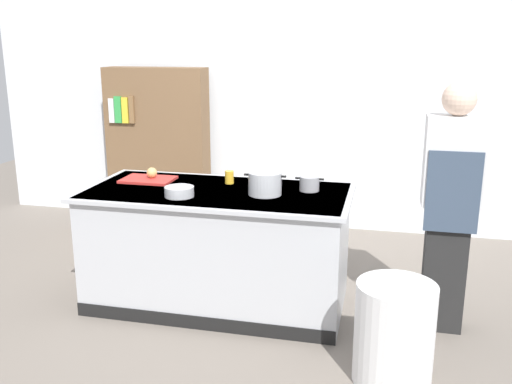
{
  "coord_description": "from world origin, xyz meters",
  "views": [
    {
      "loc": [
        1.21,
        -3.89,
        1.97
      ],
      "look_at": [
        0.25,
        0.2,
        0.85
      ],
      "focal_mm": 39.93,
      "sensor_mm": 36.0,
      "label": 1
    }
  ],
  "objects_px": {
    "onion": "(152,173)",
    "bookshelf": "(158,147)",
    "stock_pot": "(265,183)",
    "trash_bin": "(394,333)",
    "person_chef": "(450,203)",
    "mixing_bowl": "(179,192)",
    "sauce_pan": "(309,184)",
    "juice_cup": "(229,177)"
  },
  "relations": [
    {
      "from": "onion",
      "to": "bookshelf",
      "type": "height_order",
      "value": "bookshelf"
    },
    {
      "from": "mixing_bowl",
      "to": "trash_bin",
      "type": "relative_size",
      "value": 0.34
    },
    {
      "from": "onion",
      "to": "person_chef",
      "type": "distance_m",
      "value": 2.24
    },
    {
      "from": "stock_pot",
      "to": "juice_cup",
      "type": "bearing_deg",
      "value": 142.67
    },
    {
      "from": "onion",
      "to": "trash_bin",
      "type": "bearing_deg",
      "value": -26.73
    },
    {
      "from": "sauce_pan",
      "to": "trash_bin",
      "type": "height_order",
      "value": "sauce_pan"
    },
    {
      "from": "trash_bin",
      "to": "bookshelf",
      "type": "distance_m",
      "value": 3.65
    },
    {
      "from": "stock_pot",
      "to": "juice_cup",
      "type": "relative_size",
      "value": 3.04
    },
    {
      "from": "onion",
      "to": "stock_pot",
      "type": "height_order",
      "value": "stock_pot"
    },
    {
      "from": "juice_cup",
      "to": "bookshelf",
      "type": "height_order",
      "value": "bookshelf"
    },
    {
      "from": "stock_pot",
      "to": "mixing_bowl",
      "type": "distance_m",
      "value": 0.61
    },
    {
      "from": "trash_bin",
      "to": "bookshelf",
      "type": "height_order",
      "value": "bookshelf"
    },
    {
      "from": "juice_cup",
      "to": "trash_bin",
      "type": "distance_m",
      "value": 1.74
    },
    {
      "from": "juice_cup",
      "to": "onion",
      "type": "bearing_deg",
      "value": -176.5
    },
    {
      "from": "trash_bin",
      "to": "bookshelf",
      "type": "bearing_deg",
      "value": 134.53
    },
    {
      "from": "sauce_pan",
      "to": "juice_cup",
      "type": "bearing_deg",
      "value": 173.22
    },
    {
      "from": "mixing_bowl",
      "to": "juice_cup",
      "type": "height_order",
      "value": "juice_cup"
    },
    {
      "from": "stock_pot",
      "to": "juice_cup",
      "type": "xyz_separation_m",
      "value": [
        -0.34,
        0.26,
        -0.03
      ]
    },
    {
      "from": "onion",
      "to": "trash_bin",
      "type": "distance_m",
      "value": 2.23
    },
    {
      "from": "stock_pot",
      "to": "sauce_pan",
      "type": "height_order",
      "value": "stock_pot"
    },
    {
      "from": "onion",
      "to": "stock_pot",
      "type": "xyz_separation_m",
      "value": [
        0.96,
        -0.22,
        0.02
      ]
    },
    {
      "from": "juice_cup",
      "to": "person_chef",
      "type": "bearing_deg",
      "value": -8.47
    },
    {
      "from": "sauce_pan",
      "to": "person_chef",
      "type": "distance_m",
      "value": 0.99
    },
    {
      "from": "person_chef",
      "to": "bookshelf",
      "type": "height_order",
      "value": "person_chef"
    },
    {
      "from": "mixing_bowl",
      "to": "trash_bin",
      "type": "distance_m",
      "value": 1.74
    },
    {
      "from": "bookshelf",
      "to": "mixing_bowl",
      "type": "bearing_deg",
      "value": -63.44
    },
    {
      "from": "stock_pot",
      "to": "mixing_bowl",
      "type": "bearing_deg",
      "value": -161.97
    },
    {
      "from": "onion",
      "to": "mixing_bowl",
      "type": "height_order",
      "value": "onion"
    },
    {
      "from": "sauce_pan",
      "to": "trash_bin",
      "type": "relative_size",
      "value": 0.34
    },
    {
      "from": "stock_pot",
      "to": "person_chef",
      "type": "xyz_separation_m",
      "value": [
        1.27,
        0.02,
        -0.07
      ]
    },
    {
      "from": "sauce_pan",
      "to": "juice_cup",
      "type": "height_order",
      "value": "sauce_pan"
    },
    {
      "from": "sauce_pan",
      "to": "bookshelf",
      "type": "height_order",
      "value": "bookshelf"
    },
    {
      "from": "mixing_bowl",
      "to": "juice_cup",
      "type": "relative_size",
      "value": 2.1
    },
    {
      "from": "onion",
      "to": "bookshelf",
      "type": "bearing_deg",
      "value": 111.27
    },
    {
      "from": "person_chef",
      "to": "mixing_bowl",
      "type": "bearing_deg",
      "value": 78.09
    },
    {
      "from": "onion",
      "to": "sauce_pan",
      "type": "xyz_separation_m",
      "value": [
        1.26,
        -0.04,
        -0.01
      ]
    },
    {
      "from": "mixing_bowl",
      "to": "person_chef",
      "type": "distance_m",
      "value": 1.86
    },
    {
      "from": "stock_pot",
      "to": "trash_bin",
      "type": "xyz_separation_m",
      "value": [
        0.94,
        -0.74,
        -0.67
      ]
    },
    {
      "from": "stock_pot",
      "to": "bookshelf",
      "type": "height_order",
      "value": "bookshelf"
    },
    {
      "from": "person_chef",
      "to": "sauce_pan",
      "type": "bearing_deg",
      "value": 62.13
    },
    {
      "from": "onion",
      "to": "mixing_bowl",
      "type": "xyz_separation_m",
      "value": [
        0.38,
        -0.41,
        -0.03
      ]
    },
    {
      "from": "onion",
      "to": "juice_cup",
      "type": "height_order",
      "value": "onion"
    }
  ]
}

